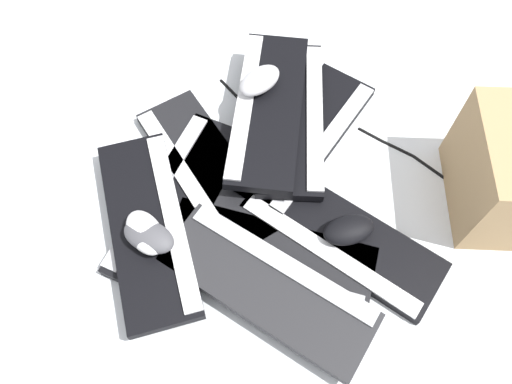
# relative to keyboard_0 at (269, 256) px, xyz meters

# --- Properties ---
(ground_plane) EXTENTS (3.20, 3.20, 0.00)m
(ground_plane) POSITION_rel_keyboard_0_xyz_m (-0.11, 0.01, -0.01)
(ground_plane) COLOR silver
(keyboard_0) EXTENTS (0.25, 0.46, 0.03)m
(keyboard_0) POSITION_rel_keyboard_0_xyz_m (0.00, 0.00, 0.00)
(keyboard_0) COLOR black
(keyboard_0) RESTS_ON ground
(keyboard_1) EXTENTS (0.37, 0.45, 0.03)m
(keyboard_1) POSITION_rel_keyboard_0_xyz_m (-0.05, 0.15, 0.00)
(keyboard_1) COLOR black
(keyboard_1) RESTS_ON ground
(keyboard_2) EXTENTS (0.45, 0.36, 0.03)m
(keyboard_2) POSITION_rel_keyboard_0_xyz_m (-0.31, 0.08, 0.00)
(keyboard_2) COLOR black
(keyboard_2) RESTS_ON ground
(keyboard_3) EXTENTS (0.45, 0.37, 0.03)m
(keyboard_3) POSITION_rel_keyboard_0_xyz_m (-0.21, -0.15, 0.00)
(keyboard_3) COLOR black
(keyboard_3) RESTS_ON ground
(keyboard_4) EXTENTS (0.46, 0.30, 0.03)m
(keyboard_4) POSITION_rel_keyboard_0_xyz_m (-0.13, -0.20, 0.00)
(keyboard_4) COLOR black
(keyboard_4) RESTS_ON ground
(keyboard_5) EXTENTS (0.46, 0.28, 0.03)m
(keyboard_5) POSITION_rel_keyboard_0_xyz_m (-0.05, -0.25, 0.03)
(keyboard_5) COLOR black
(keyboard_5) RESTS_ON keyboard_4
(keyboard_6) EXTENTS (0.35, 0.46, 0.03)m
(keyboard_6) POSITION_rel_keyboard_0_xyz_m (0.07, 0.00, 0.03)
(keyboard_6) COLOR #232326
(keyboard_6) RESTS_ON keyboard_0
(keyboard_7) EXTENTS (0.44, 0.15, 0.03)m
(keyboard_7) POSITION_rel_keyboard_0_xyz_m (-0.35, 0.04, 0.03)
(keyboard_7) COLOR black
(keyboard_7) RESTS_ON keyboard_2
(keyboard_8) EXTENTS (0.45, 0.18, 0.03)m
(keyboard_8) POSITION_rel_keyboard_0_xyz_m (-0.34, -0.01, 0.06)
(keyboard_8) COLOR black
(keyboard_8) RESTS_ON keyboard_7
(mouse_0) EXTENTS (0.10, 0.13, 0.04)m
(mouse_0) POSITION_rel_keyboard_0_xyz_m (-0.01, -0.24, 0.07)
(mouse_0) COLOR #4C4C51
(mouse_0) RESTS_ON keyboard_5
(mouse_1) EXTENTS (0.10, 0.13, 0.04)m
(mouse_1) POSITION_rel_keyboard_0_xyz_m (-0.05, 0.16, 0.04)
(mouse_1) COLOR black
(mouse_1) RESTS_ON keyboard_1
(mouse_2) EXTENTS (0.13, 0.12, 0.04)m
(mouse_2) POSITION_rel_keyboard_0_xyz_m (-0.40, -0.03, 0.10)
(mouse_2) COLOR #B7B7BC
(mouse_2) RESTS_ON keyboard_8
(mouse_3) EXTENTS (0.13, 0.12, 0.04)m
(mouse_3) POSITION_rel_keyboard_0_xyz_m (-0.02, -0.25, 0.07)
(mouse_3) COLOR silver
(mouse_3) RESTS_ON keyboard_5
(cable_0) EXTENTS (0.20, 0.35, 0.01)m
(cable_0) POSITION_rel_keyboard_0_xyz_m (-0.36, 0.03, -0.01)
(cable_0) COLOR black
(cable_0) RESTS_ON ground
(cable_1) EXTENTS (0.43, 0.66, 0.01)m
(cable_1) POSITION_rel_keyboard_0_xyz_m (-0.11, 0.53, -0.01)
(cable_1) COLOR black
(cable_1) RESTS_ON ground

